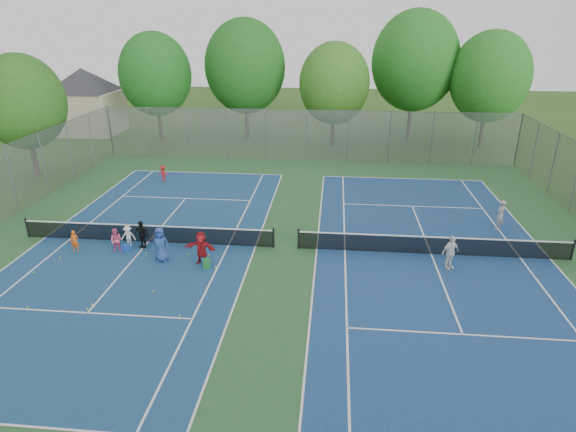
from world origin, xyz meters
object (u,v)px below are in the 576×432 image
object	(u,v)px
ball_hopper	(207,264)
instructor	(500,215)
net_left	(148,234)
net_right	(432,246)
ball_crate	(126,248)

from	to	relation	value
ball_hopper	instructor	size ratio (longest dim) A/B	0.29
net_left	net_right	bearing A→B (deg)	0.00
net_left	net_right	size ratio (longest dim) A/B	1.00
net_left	instructor	xyz separation A→B (m)	(18.09, 3.38, 0.38)
ball_crate	net_right	bearing A→B (deg)	3.92
net_right	instructor	world-z (taller)	instructor
ball_crate	instructor	bearing A→B (deg)	13.12
ball_hopper	net_right	bearing A→B (deg)	13.30
net_right	ball_hopper	world-z (taller)	net_right
net_right	net_left	bearing A→B (deg)	180.00
ball_crate	ball_hopper	world-z (taller)	ball_hopper
net_right	instructor	distance (m)	5.31
net_left	ball_hopper	size ratio (longest dim) A/B	26.39
ball_hopper	instructor	world-z (taller)	instructor
net_left	ball_hopper	world-z (taller)	net_left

